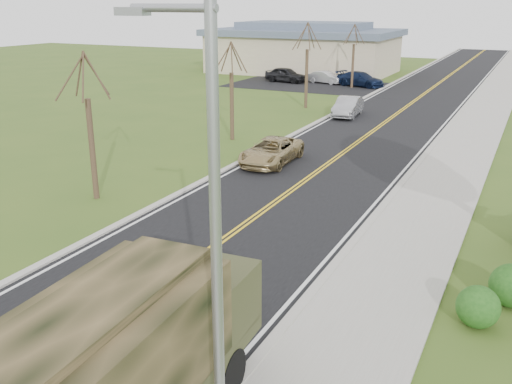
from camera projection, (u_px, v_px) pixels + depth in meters
The scene contains 17 objects.
ground at pixel (36, 376), 12.62m from camera, with size 160.00×160.00×0.00m, color #38521B.
road at pixel (412, 103), 46.63m from camera, with size 8.00×120.00×0.01m, color black.
curb_right at pixel (466, 106), 44.88m from camera, with size 0.30×120.00×0.12m, color #9E998E.
sidewalk_right at pixel (489, 108), 44.15m from camera, with size 3.20×120.00×0.10m, color #9E998E.
curb_left at pixel (363, 98), 48.36m from camera, with size 0.30×120.00×0.10m, color #9E998E.
street_light at pixel (210, 239), 8.73m from camera, with size 1.65×0.22×8.00m.
bare_tree_a at pixel (91, 137), 23.22m from camera, with size 1.93×2.26×6.08m.
bare_tree_b at pixel (232, 98), 33.47m from camera, with size 1.83×2.14×5.73m.
bare_tree_c at pixel (307, 72), 43.58m from camera, with size 2.04×2.39×6.42m.
bare_tree_d at pixel (353, 61), 53.86m from camera, with size 1.88×2.20×5.91m.
commercial_building at pixel (304, 48), 66.06m from camera, with size 25.50×21.50×5.65m.
military_truck at pixel (121, 359), 9.96m from camera, with size 2.71×6.93×3.40m.
suv_champagne at pixel (271, 151), 29.01m from camera, with size 2.12×4.60×1.28m, color #9F8A5A.
sedan_silver at pixel (348, 107), 40.92m from camera, with size 1.48×4.24×1.40m, color #9F9FA4.
lot_car_dark at pixel (286, 75), 58.23m from camera, with size 1.78×4.43×1.51m, color black.
lot_car_silver at pixel (326, 77), 57.38m from camera, with size 1.30×3.74×1.23m, color silver.
lot_car_navy at pixel (360, 79), 55.32m from camera, with size 1.97×4.84×1.40m, color #0E1833.
Camera 1 is at (9.08, -7.41, 7.89)m, focal length 40.00 mm.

